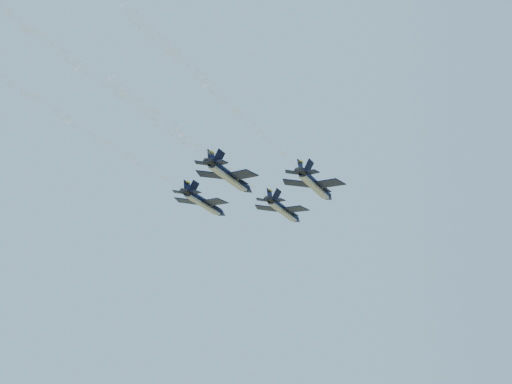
# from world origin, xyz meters

# --- Properties ---
(jet_lead) EXTENTS (11.75, 16.16, 3.94)m
(jet_lead) POSITION_xyz_m (1.54, 14.59, 93.16)
(jet_lead) COLOR black
(jet_left) EXTENTS (11.75, 16.16, 3.94)m
(jet_left) POSITION_xyz_m (-14.25, 7.58, 93.16)
(jet_left) COLOR black
(jet_right) EXTENTS (11.75, 16.16, 3.94)m
(jet_right) POSITION_xyz_m (8.82, -0.23, 93.16)
(jet_right) COLOR black
(jet_slot) EXTENTS (11.75, 16.16, 3.94)m
(jet_slot) POSITION_xyz_m (-6.33, -6.73, 93.16)
(jet_slot) COLOR black
(smoke_trail_lead) EXTENTS (18.34, 45.03, 1.81)m
(smoke_trail_lead) POSITION_xyz_m (-11.45, -19.38, 93.19)
(smoke_trail_lead) COLOR white
(smoke_trail_left) EXTENTS (18.34, 45.03, 1.81)m
(smoke_trail_left) POSITION_xyz_m (-27.24, -26.39, 93.19)
(smoke_trail_left) COLOR white
(smoke_trail_right) EXTENTS (18.34, 45.03, 1.81)m
(smoke_trail_right) POSITION_xyz_m (-4.17, -34.21, 93.19)
(smoke_trail_right) COLOR white
(smoke_trail_slot) EXTENTS (18.34, 45.03, 1.81)m
(smoke_trail_slot) POSITION_xyz_m (-19.32, -40.71, 93.19)
(smoke_trail_slot) COLOR white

